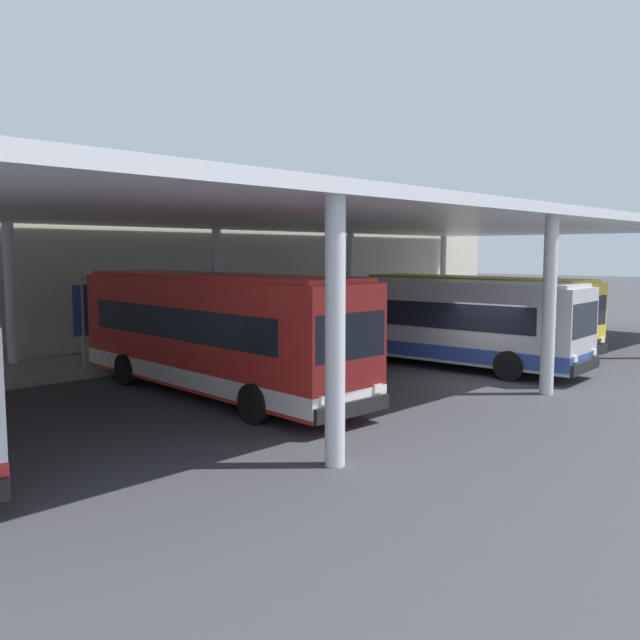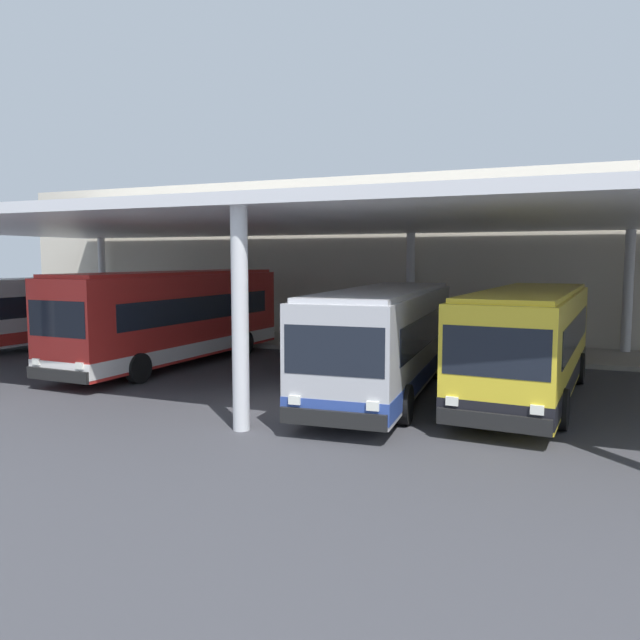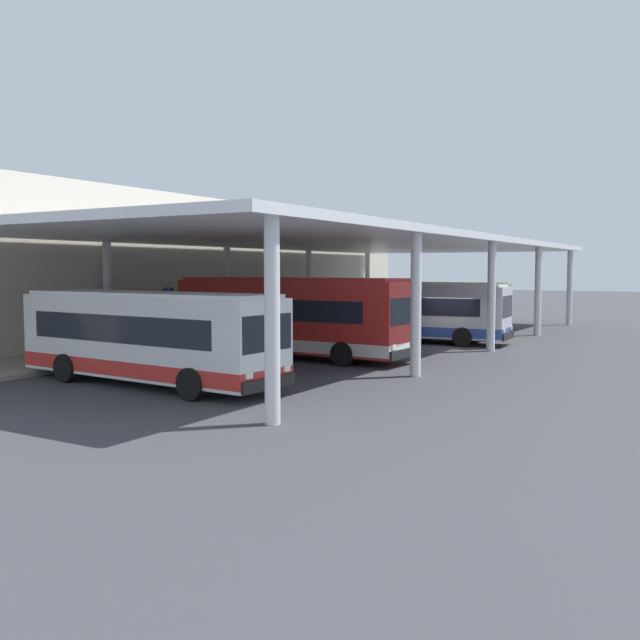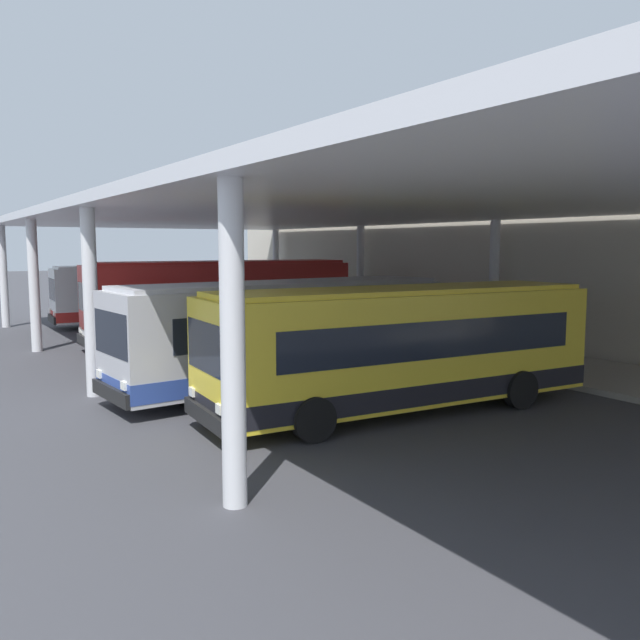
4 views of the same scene
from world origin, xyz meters
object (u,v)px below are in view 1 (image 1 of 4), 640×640
bus_far_bay (472,312)px  banner_sign (82,316)px  bus_middle_bay (441,321)px  bench_waiting (253,330)px  bus_second_bay (213,333)px  trash_bin (222,335)px

bus_far_bay → banner_sign: size_ratio=3.34×
bus_middle_bay → bench_waiting: bearing=98.0°
bus_second_bay → banner_sign: 6.48m
bus_second_bay → bench_waiting: bearing=43.6°
bus_middle_bay → bench_waiting: size_ratio=5.93×
bus_second_bay → bus_middle_bay: (8.96, -1.95, -0.19)m
bus_far_bay → bench_waiting: (-5.30, 8.11, -0.99)m
bus_middle_bay → bus_second_bay: bearing=167.7°
bus_far_bay → banner_sign: 15.61m
bus_far_bay → banner_sign: banner_sign is taller
bus_middle_bay → trash_bin: bearing=110.8°
bus_middle_bay → trash_bin: 9.52m
bus_second_bay → bus_middle_bay: bus_second_bay is taller
bus_middle_bay → trash_bin: size_ratio=10.90×
trash_bin → bus_second_bay: bearing=-129.0°
bus_second_bay → banner_sign: (-0.87, 6.42, 0.14)m
bus_far_bay → banner_sign: bearing=152.4°
bus_second_bay → bench_waiting: 10.64m
bus_far_bay → trash_bin: 10.72m
bench_waiting → banner_sign: size_ratio=0.56×
bench_waiting → banner_sign: (-8.53, -0.88, 1.32)m
trash_bin → bench_waiting: bearing=10.6°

